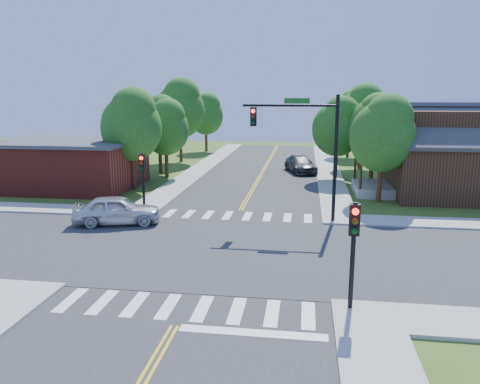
# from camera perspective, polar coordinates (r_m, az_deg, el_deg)

# --- Properties ---
(ground) EXTENTS (100.00, 100.00, 0.00)m
(ground) POSITION_cam_1_polar(r_m,az_deg,el_deg) (22.29, -2.65, -7.08)
(ground) COLOR #38531A
(ground) RESTS_ON ground
(road_ns) EXTENTS (10.00, 90.00, 0.04)m
(road_ns) POSITION_cam_1_polar(r_m,az_deg,el_deg) (22.28, -2.65, -7.03)
(road_ns) COLOR #2D2D30
(road_ns) RESTS_ON ground
(road_ew) EXTENTS (90.00, 10.00, 0.04)m
(road_ew) POSITION_cam_1_polar(r_m,az_deg,el_deg) (22.28, -2.65, -7.02)
(road_ew) COLOR #2D2D30
(road_ew) RESTS_ON ground
(intersection_patch) EXTENTS (10.20, 10.20, 0.06)m
(intersection_patch) POSITION_cam_1_polar(r_m,az_deg,el_deg) (22.29, -2.65, -7.08)
(intersection_patch) COLOR #2D2D30
(intersection_patch) RESTS_ON ground
(sidewalk_ne) EXTENTS (40.00, 40.00, 0.14)m
(sidewalk_ne) POSITION_cam_1_polar(r_m,az_deg,el_deg) (39.06, 25.57, 0.16)
(sidewalk_ne) COLOR #9E9B93
(sidewalk_ne) RESTS_ON ground
(sidewalk_nw) EXTENTS (40.00, 40.00, 0.14)m
(sidewalk_nw) POSITION_cam_1_polar(r_m,az_deg,el_deg) (42.14, -20.08, 1.40)
(sidewalk_nw) COLOR #9E9B93
(sidewalk_nw) RESTS_ON ground
(crosswalk_north) EXTENTS (8.85, 2.00, 0.01)m
(crosswalk_north) POSITION_cam_1_polar(r_m,az_deg,el_deg) (28.13, -0.31, -2.91)
(crosswalk_north) COLOR white
(crosswalk_north) RESTS_ON ground
(crosswalk_south) EXTENTS (8.85, 2.00, 0.01)m
(crosswalk_south) POSITION_cam_1_polar(r_m,az_deg,el_deg) (16.67, -6.70, -13.79)
(crosswalk_south) COLOR white
(crosswalk_south) RESTS_ON ground
(centerline) EXTENTS (0.30, 90.00, 0.01)m
(centerline) POSITION_cam_1_polar(r_m,az_deg,el_deg) (22.27, -2.65, -6.96)
(centerline) COLOR yellow
(centerline) RESTS_ON ground
(stop_bar) EXTENTS (4.60, 0.45, 0.09)m
(stop_bar) POSITION_cam_1_polar(r_m,az_deg,el_deg) (15.05, 1.55, -16.92)
(stop_bar) COLOR white
(stop_bar) RESTS_ON ground
(signal_mast_ne) EXTENTS (5.30, 0.42, 7.20)m
(signal_mast_ne) POSITION_cam_1_polar(r_m,az_deg,el_deg) (26.39, 7.97, 6.60)
(signal_mast_ne) COLOR black
(signal_mast_ne) RESTS_ON ground
(signal_pole_se) EXTENTS (0.34, 0.42, 3.80)m
(signal_pole_se) POSITION_cam_1_polar(r_m,az_deg,el_deg) (15.84, 13.69, -5.29)
(signal_pole_se) COLOR black
(signal_pole_se) RESTS_ON ground
(signal_pole_nw) EXTENTS (0.34, 0.42, 3.80)m
(signal_pole_nw) POSITION_cam_1_polar(r_m,az_deg,el_deg) (28.33, -11.79, 2.36)
(signal_pole_nw) COLOR black
(signal_pole_nw) RESTS_ON ground
(house_ne) EXTENTS (13.05, 8.80, 7.11)m
(house_ne) POSITION_cam_1_polar(r_m,az_deg,el_deg) (36.88, 25.69, 4.66)
(house_ne) COLOR black
(house_ne) RESTS_ON ground
(building_nw) EXTENTS (10.40, 8.40, 3.73)m
(building_nw) POSITION_cam_1_polar(r_m,az_deg,el_deg) (38.83, -19.96, 3.28)
(building_nw) COLOR maroon
(building_nw) RESTS_ON ground
(tree_e_a) EXTENTS (4.29, 4.07, 7.29)m
(tree_e_a) POSITION_cam_1_polar(r_m,az_deg,el_deg) (32.44, 17.14, 7.03)
(tree_e_a) COLOR #382314
(tree_e_a) RESTS_ON ground
(tree_e_b) EXTENTS (4.32, 4.11, 7.35)m
(tree_e_b) POSITION_cam_1_polar(r_m,az_deg,el_deg) (39.41, 16.13, 7.93)
(tree_e_b) COLOR #382314
(tree_e_b) RESTS_ON ground
(tree_e_c) EXTENTS (4.85, 4.61, 8.25)m
(tree_e_c) POSITION_cam_1_polar(r_m,az_deg,el_deg) (47.08, 14.72, 9.32)
(tree_e_c) COLOR #382314
(tree_e_c) RESTS_ON ground
(tree_e_d) EXTENTS (4.52, 4.29, 7.68)m
(tree_e_d) POSITION_cam_1_polar(r_m,az_deg,el_deg) (55.43, 13.28, 9.35)
(tree_e_d) COLOR #382314
(tree_e_d) RESTS_ON ground
(tree_w_a) EXTENTS (4.56, 4.33, 7.75)m
(tree_w_a) POSITION_cam_1_polar(r_m,az_deg,el_deg) (36.23, -13.05, 8.20)
(tree_w_a) COLOR #382314
(tree_w_a) RESTS_ON ground
(tree_w_b) EXTENTS (4.23, 4.02, 7.19)m
(tree_w_b) POSITION_cam_1_polar(r_m,az_deg,el_deg) (43.17, -9.77, 8.40)
(tree_w_b) COLOR #382314
(tree_w_b) RESTS_ON ground
(tree_w_c) EXTENTS (5.25, 4.99, 8.93)m
(tree_w_c) POSITION_cam_1_polar(r_m,az_deg,el_deg) (50.45, -7.28, 10.27)
(tree_w_c) COLOR #382314
(tree_w_c) RESTS_ON ground
(tree_w_d) EXTENTS (4.34, 4.13, 7.38)m
(tree_w_d) POSITION_cam_1_polar(r_m,az_deg,el_deg) (59.50, -4.12, 9.60)
(tree_w_d) COLOR #382314
(tree_w_d) RESTS_ON ground
(tree_house) EXTENTS (4.18, 3.97, 7.10)m
(tree_house) POSITION_cam_1_polar(r_m,az_deg,el_deg) (40.24, 11.89, 7.99)
(tree_house) COLOR #382314
(tree_house) RESTS_ON ground
(tree_bldg) EXTENTS (4.04, 3.84, 6.87)m
(tree_bldg) POSITION_cam_1_polar(r_m,az_deg,el_deg) (41.11, -9.00, 7.96)
(tree_bldg) COLOR #382314
(tree_bldg) RESTS_ON ground
(car_silver) EXTENTS (4.23, 5.71, 1.63)m
(car_silver) POSITION_cam_1_polar(r_m,az_deg,el_deg) (27.11, -14.74, -2.20)
(car_silver) COLOR silver
(car_silver) RESTS_ON ground
(car_dgrey) EXTENTS (5.01, 6.36, 1.50)m
(car_dgrey) POSITION_cam_1_polar(r_m,az_deg,el_deg) (43.89, 7.38, 3.33)
(car_dgrey) COLOR #323437
(car_dgrey) RESTS_ON ground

